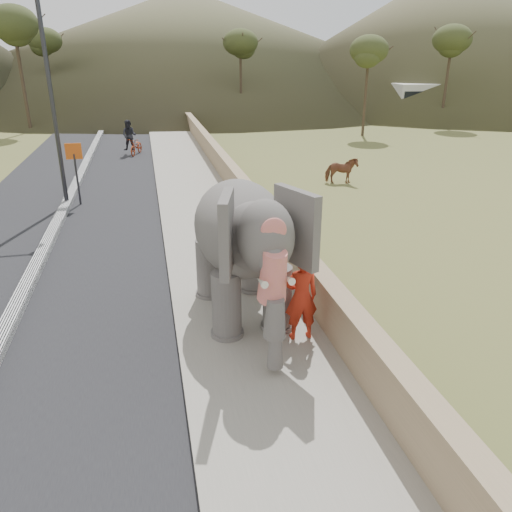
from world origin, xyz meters
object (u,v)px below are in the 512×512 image
(cow, at_px, (341,171))
(motorcyclist, at_px, (133,141))
(lamppost, at_px, (57,73))
(elephant_and_man, at_px, (241,247))

(cow, xyz_separation_m, motorcyclist, (-9.29, 9.21, 0.18))
(lamppost, relative_size, motorcyclist, 4.01)
(elephant_and_man, bearing_deg, cow, 59.11)
(lamppost, bearing_deg, cow, 5.46)
(cow, bearing_deg, motorcyclist, 56.16)
(cow, height_order, motorcyclist, motorcyclist)
(lamppost, xyz_separation_m, elephant_and_man, (4.71, -10.18, -3.19))
(elephant_and_man, height_order, motorcyclist, elephant_and_man)
(lamppost, distance_m, motorcyclist, 11.30)
(cow, xyz_separation_m, elephant_and_man, (-6.74, -11.27, 1.09))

